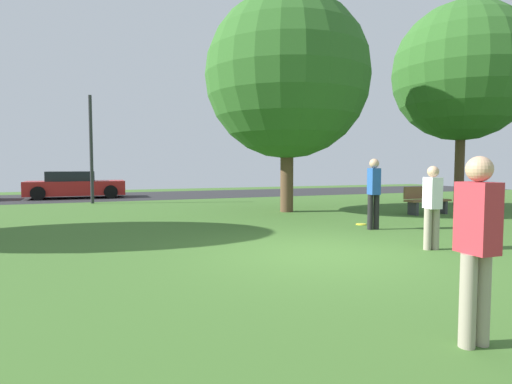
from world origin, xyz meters
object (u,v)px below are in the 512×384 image
(person_catcher, at_px, (432,204))
(person_bystander, at_px, (477,242))
(street_lamp_post, at_px, (91,150))
(park_bench, at_px, (426,200))
(oak_tree_center, at_px, (287,77))
(frisbee_disc, at_px, (361,224))
(parked_car_red, at_px, (75,186))
(person_thrower, at_px, (374,190))
(maple_tree_near, at_px, (462,72))

(person_catcher, bearing_deg, person_bystander, 152.48)
(street_lamp_post, bearing_deg, park_bench, -38.57)
(oak_tree_center, relative_size, person_bystander, 4.43)
(frisbee_disc, relative_size, parked_car_red, 0.06)
(parked_car_red, distance_m, park_bench, 15.97)
(oak_tree_center, bearing_deg, person_thrower, -86.50)
(frisbee_disc, xyz_separation_m, street_lamp_post, (-6.73, 9.40, 2.24))
(oak_tree_center, bearing_deg, park_bench, -30.41)
(oak_tree_center, bearing_deg, maple_tree_near, -2.57)
(person_bystander, distance_m, parked_car_red, 19.89)
(street_lamp_post, bearing_deg, maple_tree_near, -24.08)
(oak_tree_center, bearing_deg, parked_car_red, 127.17)
(park_bench, bearing_deg, person_catcher, 47.01)
(person_thrower, xyz_separation_m, person_bystander, (-3.36, -5.83, -0.06))
(maple_tree_near, distance_m, person_bystander, 15.13)
(park_bench, distance_m, street_lamp_post, 13.15)
(person_catcher, relative_size, parked_car_red, 0.35)
(person_bystander, bearing_deg, frisbee_disc, -26.51)
(oak_tree_center, xyz_separation_m, park_bench, (3.94, -2.32, -4.13))
(person_thrower, height_order, street_lamp_post, street_lamp_post)
(parked_car_red, distance_m, street_lamp_post, 3.92)
(maple_tree_near, distance_m, street_lamp_post, 15.36)
(person_catcher, bearing_deg, oak_tree_center, 10.13)
(oak_tree_center, distance_m, person_thrower, 5.69)
(oak_tree_center, xyz_separation_m, person_thrower, (0.27, -4.39, -3.61))
(maple_tree_near, xyz_separation_m, person_catcher, (-7.78, -6.50, -4.40))
(oak_tree_center, relative_size, person_thrower, 4.20)
(oak_tree_center, height_order, street_lamp_post, oak_tree_center)
(maple_tree_near, relative_size, person_thrower, 4.54)
(parked_car_red, bearing_deg, frisbee_disc, -59.70)
(person_thrower, bearing_deg, park_bench, 131.79)
(oak_tree_center, height_order, park_bench, oak_tree_center)
(maple_tree_near, relative_size, park_bench, 4.98)
(person_catcher, xyz_separation_m, park_bench, (4.21, 4.52, -0.40))
(person_thrower, relative_size, frisbee_disc, 6.50)
(maple_tree_near, xyz_separation_m, frisbee_disc, (-7.03, -3.25, -5.25))
(person_bystander, relative_size, parked_car_red, 0.37)
(person_bystander, xyz_separation_m, parked_car_red, (-3.94, 19.50, -0.31))
(frisbee_disc, bearing_deg, person_thrower, -105.15)
(person_catcher, bearing_deg, street_lamp_post, 37.68)
(frisbee_disc, relative_size, street_lamp_post, 0.06)
(parked_car_red, relative_size, park_bench, 2.81)
(maple_tree_near, relative_size, frisbee_disc, 29.54)
(person_thrower, distance_m, frisbee_disc, 1.27)
(person_bystander, relative_size, park_bench, 1.04)
(person_thrower, relative_size, person_bystander, 1.05)
(parked_car_red, bearing_deg, person_thrower, -61.87)
(person_thrower, height_order, person_bystander, person_thrower)
(person_thrower, bearing_deg, parked_car_red, -139.48)
(maple_tree_near, xyz_separation_m, parked_car_red, (-14.55, 9.62, -4.66))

